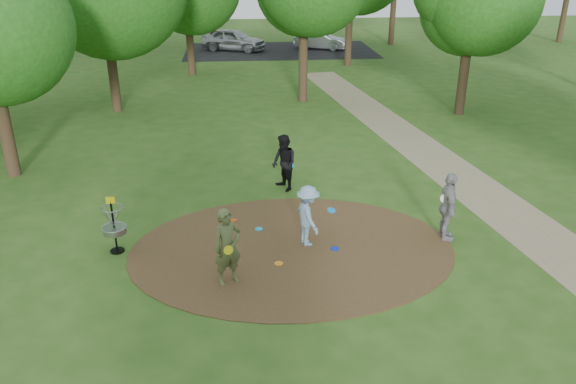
{
  "coord_description": "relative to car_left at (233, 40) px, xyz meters",
  "views": [
    {
      "loc": [
        -1.26,
        -12.65,
        7.23
      ],
      "look_at": [
        0.0,
        1.2,
        1.1
      ],
      "focal_mm": 35.0,
      "sensor_mm": 36.0,
      "label": 1
    }
  ],
  "objects": [
    {
      "name": "parking_lot",
      "position": [
        3.45,
        -0.25,
        -0.8
      ],
      "size": [
        14.0,
        8.0,
        0.01
      ],
      "primitive_type": "cube",
      "color": "black",
      "rests_on": "ground"
    },
    {
      "name": "footpath",
      "position": [
        7.95,
        -28.25,
        -0.8
      ],
      "size": [
        7.55,
        39.89,
        0.01
      ],
      "primitive_type": "cube",
      "rotation": [
        0.0,
        0.0,
        0.14
      ],
      "color": "#8C7A5B",
      "rests_on": "ground"
    },
    {
      "name": "disc_ground_blue",
      "position": [
        2.55,
        -30.36,
        -0.77
      ],
      "size": [
        0.22,
        0.22,
        0.02
      ],
      "primitive_type": "cylinder",
      "color": "#0B27C5",
      "rests_on": "dirt_clearing"
    },
    {
      "name": "tree_ring",
      "position": [
        2.66,
        -20.65,
        4.47
      ],
      "size": [
        37.18,
        45.57,
        9.24
      ],
      "color": "#332316",
      "rests_on": "ground"
    },
    {
      "name": "car_right",
      "position": [
        6.55,
        -0.01,
        -0.16
      ],
      "size": [
        4.16,
        2.74,
        1.29
      ],
      "primitive_type": "imported",
      "rotation": [
        0.0,
        0.0,
        1.19
      ],
      "color": "#A5AAAD",
      "rests_on": "ground"
    },
    {
      "name": "disc_ground_cyan",
      "position": [
        0.64,
        -29.08,
        -0.77
      ],
      "size": [
        0.22,
        0.22,
        0.02
      ],
      "primitive_type": "cylinder",
      "color": "#1BA3DB",
      "rests_on": "dirt_clearing"
    },
    {
      "name": "ground",
      "position": [
        1.45,
        -30.25,
        -0.8
      ],
      "size": [
        100.0,
        100.0,
        0.0
      ],
      "primitive_type": "plane",
      "color": "#2D5119",
      "rests_on": "ground"
    },
    {
      "name": "player_throwing_with_disc",
      "position": [
        1.88,
        -29.99,
        0.02
      ],
      "size": [
        1.2,
        1.19,
        1.65
      ],
      "color": "#8CB1D0",
      "rests_on": "ground"
    },
    {
      "name": "disc_golf_basket",
      "position": [
        -3.05,
        -29.95,
        0.07
      ],
      "size": [
        0.63,
        0.63,
        1.54
      ],
      "color": "black",
      "rests_on": "ground"
    },
    {
      "name": "car_left",
      "position": [
        0.0,
        0.0,
        0.0
      ],
      "size": [
        5.08,
        3.66,
        1.61
      ],
      "primitive_type": "imported",
      "rotation": [
        0.0,
        0.0,
        1.15
      ],
      "color": "#A3A7AA",
      "rests_on": "ground"
    },
    {
      "name": "player_observer_with_disc",
      "position": [
        -0.17,
        -31.64,
        0.13
      ],
      "size": [
        0.81,
        0.71,
        1.87
      ],
      "color": "#596238",
      "rests_on": "ground"
    },
    {
      "name": "dirt_clearing",
      "position": [
        1.45,
        -30.25,
        -0.79
      ],
      "size": [
        8.4,
        8.4,
        0.02
      ],
      "primitive_type": "cylinder",
      "color": "#47301C",
      "rests_on": "ground"
    },
    {
      "name": "player_waiting_with_disc",
      "position": [
        5.59,
        -30.03,
        0.14
      ],
      "size": [
        0.59,
        1.15,
        1.88
      ],
      "color": "gray",
      "rests_on": "ground"
    },
    {
      "name": "disc_ground_red",
      "position": [
        -0.07,
        -28.48,
        -0.77
      ],
      "size": [
        0.22,
        0.22,
        0.02
      ],
      "primitive_type": "cylinder",
      "color": "#C23E13",
      "rests_on": "dirt_clearing"
    },
    {
      "name": "disc_ground_orange",
      "position": [
        1.05,
        -30.97,
        -0.77
      ],
      "size": [
        0.22,
        0.22,
        0.02
      ],
      "primitive_type": "cylinder",
      "color": "orange",
      "rests_on": "dirt_clearing"
    },
    {
      "name": "player_walking_with_disc",
      "position": [
        1.57,
        -26.32,
        0.1
      ],
      "size": [
        1.0,
        1.09,
        1.81
      ],
      "color": "black",
      "rests_on": "ground"
    }
  ]
}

